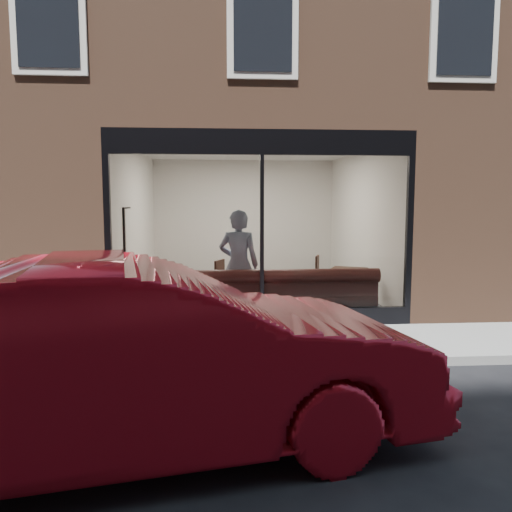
{
  "coord_description": "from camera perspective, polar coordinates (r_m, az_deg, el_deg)",
  "views": [
    {
      "loc": [
        -0.69,
        -5.99,
        2.07
      ],
      "look_at": [
        -0.07,
        2.4,
        1.14
      ],
      "focal_mm": 35.0,
      "sensor_mm": 36.0,
      "label": 1
    }
  ],
  "objects": [
    {
      "name": "cafe_chair_left",
      "position": [
        9.71,
        -5.19,
        -4.57
      ],
      "size": [
        0.54,
        0.54,
        0.04
      ],
      "primitive_type": "cube",
      "rotation": [
        0.0,
        0.0,
        2.73
      ],
      "color": "#321B13",
      "rests_on": "cafe_floor"
    },
    {
      "name": "cafe_floor",
      "position": [
        11.2,
        -0.62,
        -4.24
      ],
      "size": [
        6.0,
        6.0,
        0.0
      ],
      "primitive_type": "plane",
      "color": "#2D2D30",
      "rests_on": "ground"
    },
    {
      "name": "wall_poster",
      "position": [
        9.98,
        -14.39,
        2.81
      ],
      "size": [
        0.02,
        0.64,
        0.85
      ],
      "primitive_type": "cube",
      "color": "white",
      "rests_on": "cafe_wall_left"
    },
    {
      "name": "person",
      "position": [
        8.73,
        -2.0,
        -0.99
      ],
      "size": [
        0.79,
        0.61,
        1.92
      ],
      "primitive_type": "imported",
      "rotation": [
        0.0,
        0.0,
        2.91
      ],
      "color": "#869AB8",
      "rests_on": "cafe_floor"
    },
    {
      "name": "cafe_wall_back",
      "position": [
        14.0,
        -1.39,
        4.38
      ],
      "size": [
        5.0,
        0.0,
        5.0
      ],
      "primitive_type": "plane",
      "rotation": [
        1.57,
        0.0,
        0.0
      ],
      "color": "silver",
      "rests_on": "ground"
    },
    {
      "name": "host_building_backfill",
      "position": [
        17.01,
        -1.89,
        4.72
      ],
      "size": [
        5.0,
        6.0,
        3.2
      ],
      "primitive_type": "cube",
      "color": "brown",
      "rests_on": "ground"
    },
    {
      "name": "storefront_header",
      "position": [
        8.12,
        0.69,
        12.89
      ],
      "size": [
        5.0,
        0.1,
        0.4
      ],
      "primitive_type": "cube",
      "color": "black",
      "rests_on": "host_building_upper"
    },
    {
      "name": "cafe_table_left",
      "position": [
        9.16,
        -11.36,
        -2.16
      ],
      "size": [
        0.79,
        0.79,
        0.04
      ],
      "primitive_type": "cube",
      "rotation": [
        0.0,
        0.0,
        -0.33
      ],
      "color": "#321B13",
      "rests_on": "cafe_floor"
    },
    {
      "name": "ground",
      "position": [
        6.37,
        2.26,
        -12.63
      ],
      "size": [
        120.0,
        120.0,
        0.0
      ],
      "primitive_type": "plane",
      "color": "black",
      "rests_on": "ground"
    },
    {
      "name": "cafe_chair_right",
      "position": [
        10.47,
        5.94,
        -3.78
      ],
      "size": [
        0.47,
        0.47,
        0.04
      ],
      "primitive_type": "cube",
      "rotation": [
        0.0,
        0.0,
        2.83
      ],
      "color": "#321B13",
      "rests_on": "cafe_floor"
    },
    {
      "name": "cafe_table_right",
      "position": [
        9.85,
        10.52,
        -1.55
      ],
      "size": [
        0.88,
        0.88,
        0.04
      ],
      "primitive_type": "cube",
      "rotation": [
        0.0,
        0.0,
        -0.43
      ],
      "color": "#321B13",
      "rests_on": "cafe_floor"
    },
    {
      "name": "kerb_near",
      "position": [
        6.31,
        2.32,
        -12.27
      ],
      "size": [
        40.0,
        0.1,
        0.12
      ],
      "primitive_type": "cube",
      "color": "gray",
      "rests_on": "ground"
    },
    {
      "name": "storefront_glass",
      "position": [
        8.05,
        0.7,
        2.62
      ],
      "size": [
        4.8,
        0.0,
        4.8
      ],
      "primitive_type": "plane",
      "rotation": [
        1.57,
        0.0,
        0.0
      ],
      "color": "white",
      "rests_on": "storefront_kick"
    },
    {
      "name": "cafe_wall_right",
      "position": [
        11.45,
        11.94,
        3.82
      ],
      "size": [
        0.0,
        6.0,
        6.0
      ],
      "primitive_type": "plane",
      "rotation": [
        1.57,
        0.0,
        -1.57
      ],
      "color": "silver",
      "rests_on": "ground"
    },
    {
      "name": "host_building_pier_left",
      "position": [
        14.33,
        -16.59,
        4.17
      ],
      "size": [
        2.5,
        12.0,
        3.2
      ],
      "primitive_type": "cube",
      "color": "brown",
      "rests_on": "ground"
    },
    {
      "name": "host_building_pier_right",
      "position": [
        14.68,
        13.43,
        4.3
      ],
      "size": [
        2.5,
        12.0,
        3.2
      ],
      "primitive_type": "cube",
      "color": "brown",
      "rests_on": "ground"
    },
    {
      "name": "cafe_wall_left",
      "position": [
        11.15,
        -13.54,
        3.72
      ],
      "size": [
        0.0,
        6.0,
        6.0
      ],
      "primitive_type": "plane",
      "rotation": [
        1.57,
        0.0,
        1.57
      ],
      "color": "silver",
      "rests_on": "ground"
    },
    {
      "name": "cafe_ceiling",
      "position": [
        11.07,
        -0.64,
        12.12
      ],
      "size": [
        6.0,
        6.0,
        0.0
      ],
      "primitive_type": "plane",
      "rotation": [
        3.14,
        0.0,
        0.0
      ],
      "color": "white",
      "rests_on": "host_building_upper"
    },
    {
      "name": "sidewalk_near",
      "position": [
        7.32,
        1.37,
        -10.06
      ],
      "size": [
        40.0,
        2.0,
        0.01
      ],
      "primitive_type": "cube",
      "color": "gray",
      "rests_on": "ground"
    },
    {
      "name": "storefront_mullion",
      "position": [
        8.08,
        0.68,
        2.63
      ],
      "size": [
        0.06,
        0.1,
        2.5
      ],
      "primitive_type": "cube",
      "color": "black",
      "rests_on": "storefront_kick"
    },
    {
      "name": "banquette",
      "position": [
        8.66,
        0.44,
        -5.98
      ],
      "size": [
        4.0,
        0.55,
        0.45
      ],
      "primitive_type": "cube",
      "color": "#3B1517",
      "rests_on": "cafe_floor"
    },
    {
      "name": "parked_car",
      "position": [
        4.25,
        -13.18,
        -11.17
      ],
      "size": [
        5.12,
        2.62,
        1.61
      ],
      "primitive_type": "imported",
      "rotation": [
        0.0,
        0.0,
        1.77
      ],
      "color": "#AB0F1C",
      "rests_on": "ground"
    },
    {
      "name": "storefront_kick",
      "position": [
        8.29,
        0.66,
        -7.07
      ],
      "size": [
        5.0,
        0.1,
        0.3
      ],
      "primitive_type": "cube",
      "color": "black",
      "rests_on": "ground"
    }
  ]
}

